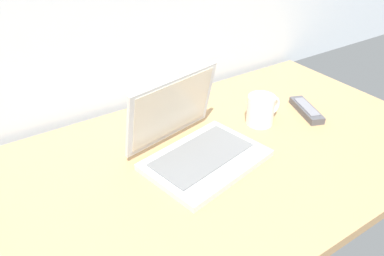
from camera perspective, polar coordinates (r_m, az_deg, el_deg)
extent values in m
cube|color=tan|center=(0.98, -1.91, -7.37)|extent=(1.60, 0.76, 0.03)
cube|color=silver|center=(0.99, 2.15, -4.98)|extent=(0.35, 0.28, 0.02)
cube|color=slate|center=(0.99, 1.53, -4.13)|extent=(0.29, 0.19, 0.00)
cube|color=silver|center=(1.01, -3.12, 3.08)|extent=(0.30, 0.11, 0.20)
cube|color=beige|center=(1.00, -2.90, 3.02)|extent=(0.27, 0.09, 0.17)
cylinder|color=white|center=(1.16, 10.58, 2.75)|extent=(0.08, 0.08, 0.09)
torus|color=white|center=(1.19, 12.28, 3.36)|extent=(0.06, 0.01, 0.06)
cylinder|color=brown|center=(1.14, 10.78, 4.54)|extent=(0.07, 0.07, 0.00)
cube|color=#4C4C51|center=(1.27, 17.31, 2.69)|extent=(0.10, 0.17, 0.02)
cube|color=slate|center=(1.26, 17.40, 3.18)|extent=(0.07, 0.12, 0.00)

